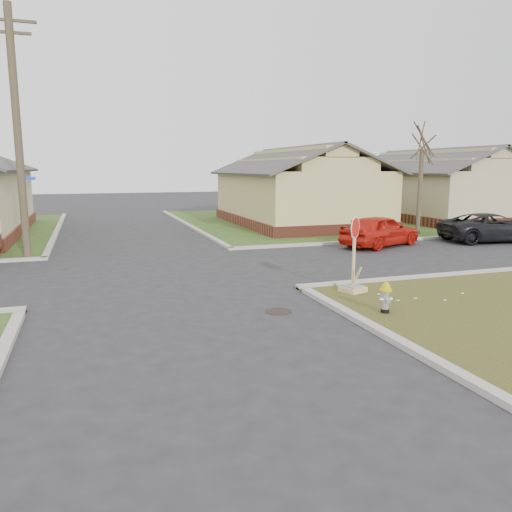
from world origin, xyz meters
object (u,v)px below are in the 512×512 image
object	(u,v)px
red_sedan	(380,231)
dark_pickup	(492,227)
stop_sign	(353,276)
utility_pole	(18,131)
fire_hydrant	(386,296)

from	to	relation	value
red_sedan	dark_pickup	xyz separation A→B (m)	(5.73, -0.38, -0.04)
stop_sign	dark_pickup	bearing A→B (deg)	13.84
utility_pole	stop_sign	world-z (taller)	utility_pole
utility_pole	dark_pickup	bearing A→B (deg)	-5.23
utility_pole	red_sedan	world-z (taller)	utility_pole
fire_hydrant	red_sedan	bearing A→B (deg)	67.11
fire_hydrant	red_sedan	distance (m)	10.56
dark_pickup	red_sedan	bearing A→B (deg)	94.77
utility_pole	fire_hydrant	world-z (taller)	utility_pole
stop_sign	red_sedan	distance (m)	8.73
utility_pole	dark_pickup	xyz separation A→B (m)	(19.95, -1.82, -4.01)
utility_pole	red_sedan	bearing A→B (deg)	-5.79
stop_sign	dark_pickup	size ratio (longest dim) A/B	0.44
fire_hydrant	dark_pickup	size ratio (longest dim) A/B	0.15
utility_pole	dark_pickup	size ratio (longest dim) A/B	1.91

